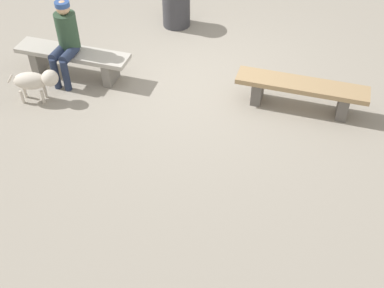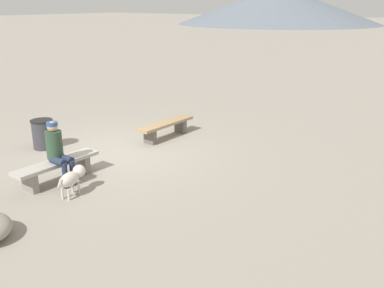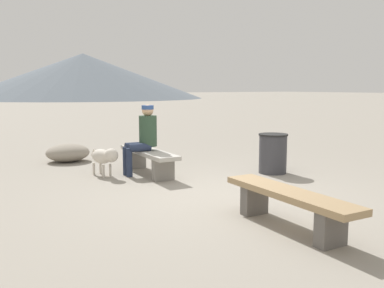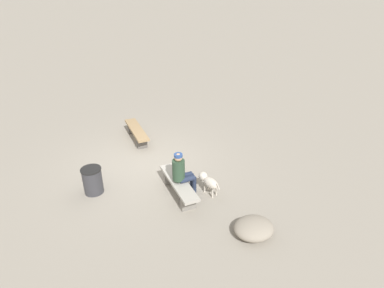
{
  "view_description": "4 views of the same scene",
  "coord_description": "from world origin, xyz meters",
  "px_view_note": "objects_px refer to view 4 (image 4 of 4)",
  "views": [
    {
      "loc": [
        -1.47,
        6.08,
        4.37
      ],
      "look_at": [
        -0.54,
        2.25,
        0.78
      ],
      "focal_mm": 44.56,
      "sensor_mm": 36.0,
      "label": 1
    },
    {
      "loc": [
        6.88,
        7.03,
        3.48
      ],
      "look_at": [
        -0.31,
        2.06,
        0.54
      ],
      "focal_mm": 39.56,
      "sensor_mm": 36.0,
      "label": 2
    },
    {
      "loc": [
        -4.98,
        3.63,
        1.58
      ],
      "look_at": [
        1.41,
        -0.4,
        0.56
      ],
      "focal_mm": 39.44,
      "sensor_mm": 36.0,
      "label": 3
    },
    {
      "loc": [
        8.26,
        -2.58,
        5.26
      ],
      "look_at": [
        0.35,
        1.41,
        0.53
      ],
      "focal_mm": 30.28,
      "sensor_mm": 36.0,
      "label": 4
    }
  ],
  "objects_px": {
    "seated_person": "(182,171)",
    "boulder": "(254,228)",
    "bench_left": "(137,132)",
    "trash_bin": "(93,180)",
    "bench_right": "(179,185)",
    "dog": "(208,181)"
  },
  "relations": [
    {
      "from": "bench_right",
      "to": "trash_bin",
      "type": "bearing_deg",
      "value": -117.06
    },
    {
      "from": "bench_left",
      "to": "boulder",
      "type": "xyz_separation_m",
      "value": [
        5.65,
        0.87,
        -0.12
      ]
    },
    {
      "from": "seated_person",
      "to": "dog",
      "type": "distance_m",
      "value": 0.8
    },
    {
      "from": "bench_left",
      "to": "bench_right",
      "type": "bearing_deg",
      "value": 2.79
    },
    {
      "from": "seated_person",
      "to": "trash_bin",
      "type": "height_order",
      "value": "seated_person"
    },
    {
      "from": "dog",
      "to": "trash_bin",
      "type": "relative_size",
      "value": 1.04
    },
    {
      "from": "bench_right",
      "to": "seated_person",
      "type": "bearing_deg",
      "value": 82.47
    },
    {
      "from": "bench_left",
      "to": "bench_right",
      "type": "xyz_separation_m",
      "value": [
        3.56,
        -0.02,
        0.0
      ]
    },
    {
      "from": "seated_person",
      "to": "boulder",
      "type": "relative_size",
      "value": 1.39
    },
    {
      "from": "dog",
      "to": "seated_person",
      "type": "bearing_deg",
      "value": 58.52
    },
    {
      "from": "trash_bin",
      "to": "seated_person",
      "type": "bearing_deg",
      "value": 60.57
    },
    {
      "from": "bench_left",
      "to": "boulder",
      "type": "distance_m",
      "value": 5.72
    },
    {
      "from": "dog",
      "to": "boulder",
      "type": "height_order",
      "value": "dog"
    },
    {
      "from": "bench_left",
      "to": "trash_bin",
      "type": "relative_size",
      "value": 2.6
    },
    {
      "from": "seated_person",
      "to": "dog",
      "type": "bearing_deg",
      "value": 75.32
    },
    {
      "from": "dog",
      "to": "trash_bin",
      "type": "xyz_separation_m",
      "value": [
        -1.39,
        -2.74,
        0.01
      ]
    },
    {
      "from": "boulder",
      "to": "dog",
      "type": "bearing_deg",
      "value": -176.03
    },
    {
      "from": "trash_bin",
      "to": "boulder",
      "type": "bearing_deg",
      "value": 41.44
    },
    {
      "from": "bench_left",
      "to": "dog",
      "type": "height_order",
      "value": "dog"
    },
    {
      "from": "bench_right",
      "to": "seated_person",
      "type": "xyz_separation_m",
      "value": [
        0.02,
        0.08,
        0.41
      ]
    },
    {
      "from": "seated_person",
      "to": "dog",
      "type": "xyz_separation_m",
      "value": [
        0.23,
        0.67,
        -0.37
      ]
    },
    {
      "from": "seated_person",
      "to": "trash_bin",
      "type": "xyz_separation_m",
      "value": [
        -1.17,
        -2.07,
        -0.36
      ]
    }
  ]
}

